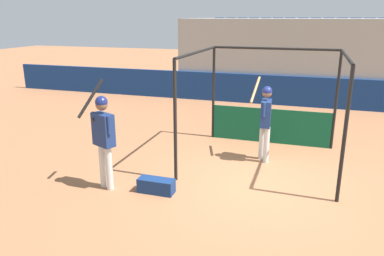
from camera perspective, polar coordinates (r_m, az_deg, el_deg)
ground_plane at (r=7.72m, az=9.92°, el=-8.59°), size 60.00×60.00×0.00m
outfield_wall at (r=14.62m, az=14.18°, el=5.52°), size 24.00×0.12×1.13m
bleacher_section at (r=16.51m, az=14.95°, el=10.32°), size 8.70×4.00×3.21m
batting_cage at (r=9.37m, az=11.61°, el=3.10°), size 3.21×3.09×2.52m
player_batter at (r=8.69m, az=11.12°, el=1.74°), size 0.50×0.87×1.89m
player_waiting at (r=7.29m, az=-13.39°, el=-0.75°), size 0.81×0.55×2.12m
equipment_bag at (r=7.29m, az=-5.47°, el=-8.74°), size 0.70×0.28×0.28m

